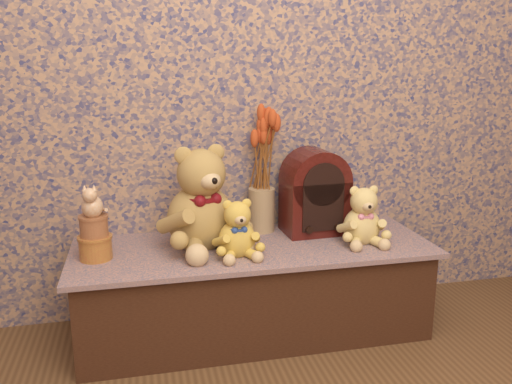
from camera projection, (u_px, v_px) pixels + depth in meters
display_shelf at (253, 288)px, 2.26m from camera, size 1.49×0.55×0.39m
teddy_large at (200, 193)px, 2.15m from camera, size 0.47×0.52×0.45m
teddy_medium at (237, 225)px, 2.07m from camera, size 0.21×0.24×0.24m
teddy_small at (362, 212)px, 2.22m from camera, size 0.22×0.26×0.26m
cathedral_radio at (315, 191)px, 2.33m from camera, size 0.28×0.21×0.38m
ceramic_vase at (262, 210)px, 2.37m from camera, size 0.12×0.12×0.20m
dried_stalks at (262, 144)px, 2.30m from camera, size 0.24×0.24×0.40m
biscuit_tin_lower at (96, 248)px, 2.04m from camera, size 0.14×0.14×0.09m
biscuit_tin_upper at (94, 226)px, 2.02m from camera, size 0.13×0.13×0.08m
cat_figurine at (92, 199)px, 2.00m from camera, size 0.11×0.12×0.13m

